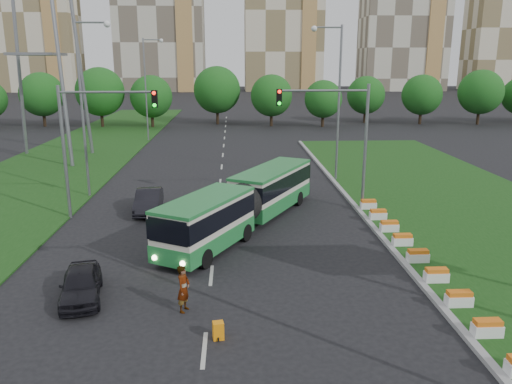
{
  "coord_description": "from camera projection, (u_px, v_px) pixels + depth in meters",
  "views": [
    {
      "loc": [
        -1.97,
        -20.79,
        9.29
      ],
      "look_at": [
        -0.76,
        4.79,
        2.6
      ],
      "focal_mm": 35.0,
      "sensor_mm": 36.0,
      "label": 1
    }
  ],
  "objects": [
    {
      "name": "ground",
      "position": [
        278.0,
        274.0,
        22.53
      ],
      "size": [
        360.0,
        360.0,
        0.0
      ],
      "primitive_type": "plane",
      "color": "black",
      "rests_on": "ground"
    },
    {
      "name": "grass_median",
      "position": [
        475.0,
        216.0,
        30.84
      ],
      "size": [
        14.0,
        60.0,
        0.15
      ],
      "primitive_type": "cube",
      "color": "#174213",
      "rests_on": "ground"
    },
    {
      "name": "median_kerb",
      "position": [
        365.0,
        217.0,
        30.52
      ],
      "size": [
        0.3,
        60.0,
        0.18
      ],
      "primitive_type": "cube",
      "color": "#959595",
      "rests_on": "ground"
    },
    {
      "name": "left_verge",
      "position": [
        59.0,
        166.0,
        45.86
      ],
      "size": [
        12.0,
        110.0,
        0.1
      ],
      "primitive_type": "cube",
      "color": "#174213",
      "rests_on": "ground"
    },
    {
      "name": "lane_markings",
      "position": [
        221.0,
        177.0,
        41.73
      ],
      "size": [
        0.2,
        100.0,
        0.01
      ],
      "primitive_type": null,
      "color": "#B2B3AC",
      "rests_on": "ground"
    },
    {
      "name": "flower_planters",
      "position": [
        418.0,
        256.0,
        23.5
      ],
      "size": [
        1.1,
        18.1,
        0.6
      ],
      "primitive_type": null,
      "color": "white",
      "rests_on": "grass_median"
    },
    {
      "name": "traffic_mast_median",
      "position": [
        341.0,
        127.0,
        31.07
      ],
      "size": [
        5.76,
        0.32,
        8.0
      ],
      "color": "gray",
      "rests_on": "ground"
    },
    {
      "name": "traffic_mast_left",
      "position": [
        90.0,
        131.0,
        29.41
      ],
      "size": [
        5.76,
        0.32,
        8.0
      ],
      "color": "gray",
      "rests_on": "ground"
    },
    {
      "name": "street_lamps",
      "position": [
        216.0,
        117.0,
        30.55
      ],
      "size": [
        36.0,
        60.0,
        12.0
      ],
      "primitive_type": null,
      "color": "gray",
      "rests_on": "ground"
    },
    {
      "name": "tree_line",
      "position": [
        312.0,
        95.0,
        75.01
      ],
      "size": [
        120.0,
        8.0,
        9.0
      ],
      "primitive_type": null,
      "color": "#165517",
      "rests_on": "ground"
    },
    {
      "name": "apartment_tower_west",
      "position": [
        33.0,
        14.0,
        158.48
      ],
      "size": [
        26.0,
        15.0,
        48.0
      ],
      "primitive_type": "cube",
      "color": "beige",
      "rests_on": "ground"
    },
    {
      "name": "apartment_tower_cwest",
      "position": [
        159.0,
        8.0,
        159.8
      ],
      "size": [
        28.0,
        15.0,
        52.0
      ],
      "primitive_type": "cube",
      "color": "beige",
      "rests_on": "ground"
    },
    {
      "name": "apartment_tower_ceast",
      "position": [
        283.0,
        12.0,
        161.88
      ],
      "size": [
        25.0,
        15.0,
        50.0
      ],
      "primitive_type": "cube",
      "color": "beige",
      "rests_on": "ground"
    },
    {
      "name": "apartment_tower_east",
      "position": [
        404.0,
        18.0,
        164.09
      ],
      "size": [
        27.0,
        15.0,
        47.0
      ],
      "primitive_type": "cube",
      "color": "beige",
      "rests_on": "ground"
    },
    {
      "name": "midrise_east",
      "position": [
        506.0,
        29.0,
        166.57
      ],
      "size": [
        24.0,
        14.0,
        40.0
      ],
      "primitive_type": "cube",
      "color": "beige",
      "rests_on": "ground"
    },
    {
      "name": "articulated_bus",
      "position": [
        240.0,
        202.0,
        28.64
      ],
      "size": [
        2.33,
        14.92,
        2.46
      ],
      "rotation": [
        0.0,
        0.0,
        -0.51
      ],
      "color": "beige",
      "rests_on": "ground"
    },
    {
      "name": "car_left_near",
      "position": [
        81.0,
        284.0,
        20.02
      ],
      "size": [
        2.29,
        4.05,
        1.3
      ],
      "primitive_type": "imported",
      "rotation": [
        0.0,
        0.0,
        0.21
      ],
      "color": "black",
      "rests_on": "ground"
    },
    {
      "name": "car_left_far",
      "position": [
        149.0,
        201.0,
        31.77
      ],
      "size": [
        1.73,
        4.43,
        1.44
      ],
      "primitive_type": "imported",
      "rotation": [
        0.0,
        0.0,
        0.05
      ],
      "color": "black",
      "rests_on": "ground"
    },
    {
      "name": "pedestrian",
      "position": [
        184.0,
        289.0,
        18.98
      ],
      "size": [
        0.65,
        0.79,
        1.86
      ],
      "primitive_type": "imported",
      "rotation": [
        0.0,
        0.0,
        1.21
      ],
      "color": "gray",
      "rests_on": "ground"
    },
    {
      "name": "shopping_trolley",
      "position": [
        218.0,
        331.0,
        17.19
      ],
      "size": [
        0.37,
        0.39,
        0.63
      ],
      "rotation": [
        0.0,
        0.0,
        0.17
      ],
      "color": "orange",
      "rests_on": "ground"
    }
  ]
}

